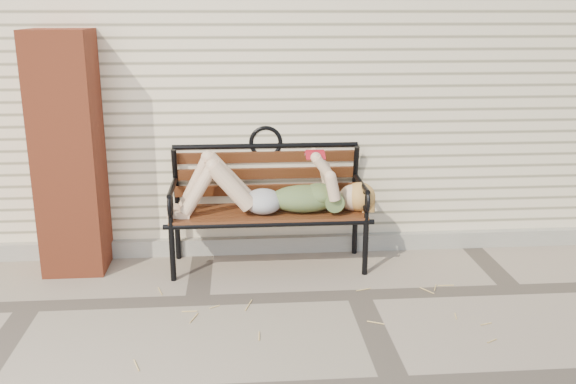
{
  "coord_description": "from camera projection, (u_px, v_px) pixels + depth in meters",
  "views": [
    {
      "loc": [
        -0.91,
        -4.53,
        2.15
      ],
      "look_at": [
        -0.51,
        0.52,
        0.7
      ],
      "focal_mm": 40.0,
      "sensor_mm": 36.0,
      "label": 1
    }
  ],
  "objects": [
    {
      "name": "ground",
      "position": [
        358.0,
        295.0,
        5.0
      ],
      "size": [
        80.0,
        80.0,
        0.0
      ],
      "primitive_type": "plane",
      "color": "gray",
      "rests_on": "ground"
    },
    {
      "name": "garden_bench",
      "position": [
        267.0,
        190.0,
        5.5
      ],
      "size": [
        1.81,
        0.72,
        1.17
      ],
      "color": "black",
      "rests_on": "ground"
    },
    {
      "name": "straw_scatter",
      "position": [
        245.0,
        337.0,
        4.34
      ],
      "size": [
        2.87,
        1.67,
        0.01
      ],
      "color": "tan",
      "rests_on": "ground"
    },
    {
      "name": "foundation_strip",
      "position": [
        339.0,
        242.0,
        5.91
      ],
      "size": [
        8.0,
        0.1,
        0.15
      ],
      "primitive_type": "cube",
      "color": "#ADAA9D",
      "rests_on": "ground"
    },
    {
      "name": "reading_woman",
      "position": [
        270.0,
        190.0,
        5.35
      ],
      "size": [
        1.7,
        0.39,
        0.54
      ],
      "color": "#0A3149",
      "rests_on": "ground"
    },
    {
      "name": "brick_pillar",
      "position": [
        69.0,
        154.0,
        5.27
      ],
      "size": [
        0.5,
        0.5,
        2.0
      ],
      "primitive_type": "cube",
      "color": "#A14124",
      "rests_on": "ground"
    },
    {
      "name": "house_wall",
      "position": [
        315.0,
        67.0,
        7.46
      ],
      "size": [
        8.0,
        4.0,
        3.0
      ],
      "primitive_type": "cube",
      "color": "#F6E4C0",
      "rests_on": "ground"
    }
  ]
}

